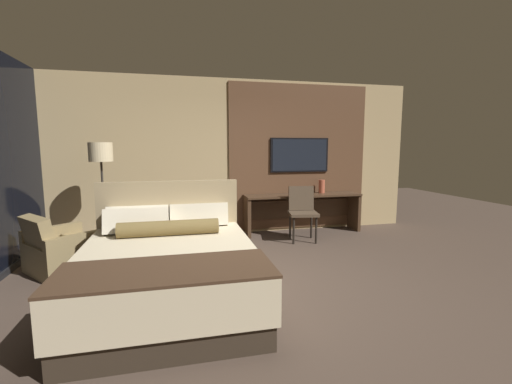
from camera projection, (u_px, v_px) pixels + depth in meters
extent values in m
plane|color=#4C3D33|center=(259.00, 288.00, 3.88)|extent=(16.00, 16.00, 0.00)
cube|color=tan|center=(225.00, 158.00, 6.21)|extent=(7.20, 0.06, 2.80)
cube|color=brown|center=(299.00, 157.00, 6.49)|extent=(2.68, 0.03, 2.70)
cube|color=#33281E|center=(170.00, 297.00, 3.41)|extent=(1.64, 1.95, 0.22)
cube|color=beige|center=(169.00, 267.00, 3.37)|extent=(1.69, 2.01, 0.39)
cube|color=#422D1E|center=(167.00, 270.00, 2.71)|extent=(1.70, 0.71, 0.02)
cube|color=#998460|center=(170.00, 227.00, 4.36)|extent=(1.72, 0.08, 1.17)
cube|color=beige|center=(139.00, 217.00, 4.12)|extent=(0.71, 0.23, 0.31)
cube|color=beige|center=(199.00, 215.00, 4.28)|extent=(0.71, 0.23, 0.31)
cube|color=beige|center=(137.00, 221.00, 3.92)|extent=(0.71, 0.25, 0.32)
cylinder|color=brown|center=(169.00, 228.00, 3.81)|extent=(1.10, 0.17, 0.17)
cube|color=#422D1E|center=(303.00, 195.00, 6.33)|extent=(2.18, 0.46, 0.03)
cube|color=#422D1E|center=(247.00, 217.00, 6.14)|extent=(0.06, 0.41, 0.69)
cube|color=#422D1E|center=(354.00, 212.00, 6.62)|extent=(0.06, 0.41, 0.69)
cube|color=#422D1E|center=(299.00, 209.00, 6.57)|extent=(2.06, 0.02, 0.34)
cube|color=black|center=(299.00, 155.00, 6.45)|extent=(1.14, 0.04, 0.64)
cube|color=black|center=(300.00, 155.00, 6.43)|extent=(1.07, 0.01, 0.59)
cube|color=#4C3D2D|center=(303.00, 214.00, 5.78)|extent=(0.54, 0.52, 0.05)
cube|color=#4C3D2D|center=(301.00, 198.00, 5.94)|extent=(0.44, 0.17, 0.42)
cylinder|color=black|center=(294.00, 231.00, 5.62)|extent=(0.04, 0.04, 0.45)
cylinder|color=black|center=(316.00, 230.00, 5.65)|extent=(0.04, 0.04, 0.45)
cylinder|color=black|center=(290.00, 226.00, 5.98)|extent=(0.04, 0.04, 0.45)
cylinder|color=black|center=(311.00, 225.00, 6.00)|extent=(0.04, 0.04, 0.45)
cube|color=olive|center=(66.00, 256.00, 4.42)|extent=(0.96, 0.94, 0.40)
cube|color=olive|center=(37.00, 232.00, 4.12)|extent=(0.54, 0.59, 0.38)
cube|color=olive|center=(79.00, 255.00, 4.20)|extent=(0.65, 0.56, 0.54)
cube|color=olive|center=(54.00, 246.00, 4.62)|extent=(0.65, 0.56, 0.54)
cylinder|color=#282623|center=(106.00, 250.00, 5.25)|extent=(0.28, 0.28, 0.03)
cylinder|color=#332D28|center=(104.00, 206.00, 5.15)|extent=(0.03, 0.03, 1.42)
cylinder|color=beige|center=(101.00, 152.00, 5.05)|extent=(0.34, 0.34, 0.28)
cylinder|color=#B2563D|center=(322.00, 186.00, 6.50)|extent=(0.12, 0.12, 0.25)
cube|color=maroon|center=(305.00, 193.00, 6.32)|extent=(0.25, 0.19, 0.03)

